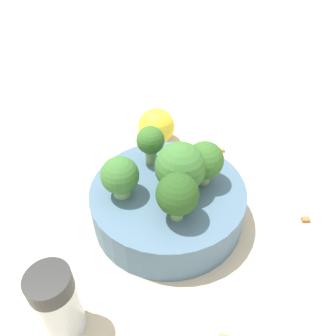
# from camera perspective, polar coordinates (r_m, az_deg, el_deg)

# --- Properties ---
(ground_plane) EXTENTS (3.00, 3.00, 0.00)m
(ground_plane) POSITION_cam_1_polar(r_m,az_deg,el_deg) (0.41, 0.00, -8.30)
(ground_plane) COLOR beige
(bowl) EXTENTS (0.18, 0.18, 0.05)m
(bowl) POSITION_cam_1_polar(r_m,az_deg,el_deg) (0.40, 0.00, -6.01)
(bowl) COLOR slate
(bowl) RESTS_ON ground_plane
(broccoli_floret_0) EXTENTS (0.06, 0.06, 0.06)m
(broccoli_floret_0) POSITION_cam_1_polar(r_m,az_deg,el_deg) (0.36, 2.15, 0.04)
(broccoli_floret_0) COLOR #7A9E5B
(broccoli_floret_0) RESTS_ON bowl
(broccoli_floret_1) EXTENTS (0.04, 0.04, 0.05)m
(broccoli_floret_1) POSITION_cam_1_polar(r_m,az_deg,el_deg) (0.36, -8.35, -1.46)
(broccoli_floret_1) COLOR #8EB770
(broccoli_floret_1) RESTS_ON bowl
(broccoli_floret_2) EXTENTS (0.04, 0.04, 0.05)m
(broccoli_floret_2) POSITION_cam_1_polar(r_m,az_deg,el_deg) (0.37, 6.39, 1.19)
(broccoli_floret_2) COLOR #84AD66
(broccoli_floret_2) RESTS_ON bowl
(broccoli_floret_3) EXTENTS (0.03, 0.03, 0.05)m
(broccoli_floret_3) POSITION_cam_1_polar(r_m,az_deg,el_deg) (0.40, -3.06, 4.59)
(broccoli_floret_3) COLOR #7A9E5B
(broccoli_floret_3) RESTS_ON bowl
(broccoli_floret_4) EXTENTS (0.04, 0.04, 0.06)m
(broccoli_floret_4) POSITION_cam_1_polar(r_m,az_deg,el_deg) (0.33, 1.65, -4.71)
(broccoli_floret_4) COLOR #84AD66
(broccoli_floret_4) RESTS_ON bowl
(pepper_shaker) EXTENTS (0.04, 0.04, 0.08)m
(pepper_shaker) POSITION_cam_1_polar(r_m,az_deg,el_deg) (0.32, -18.66, -21.38)
(pepper_shaker) COLOR silver
(pepper_shaker) RESTS_ON ground_plane
(lemon_wedge) EXTENTS (0.06, 0.06, 0.06)m
(lemon_wedge) POSITION_cam_1_polar(r_m,az_deg,el_deg) (0.51, -2.05, 7.20)
(lemon_wedge) COLOR yellow
(lemon_wedge) RESTS_ON ground_plane
(almond_crumb_0) EXTENTS (0.01, 0.01, 0.01)m
(almond_crumb_0) POSITION_cam_1_polar(r_m,az_deg,el_deg) (0.44, 22.92, -8.09)
(almond_crumb_0) COLOR olive
(almond_crumb_0) RESTS_ON ground_plane
(almond_crumb_1) EXTENTS (0.01, 0.01, 0.01)m
(almond_crumb_1) POSITION_cam_1_polar(r_m,az_deg,el_deg) (0.51, 9.30, 3.34)
(almond_crumb_1) COLOR #AD7F4C
(almond_crumb_1) RESTS_ON ground_plane
(almond_crumb_3) EXTENTS (0.01, 0.01, 0.01)m
(almond_crumb_3) POSITION_cam_1_polar(r_m,az_deg,el_deg) (0.49, -1.24, 1.91)
(almond_crumb_3) COLOR #AD7F4C
(almond_crumb_3) RESTS_ON ground_plane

